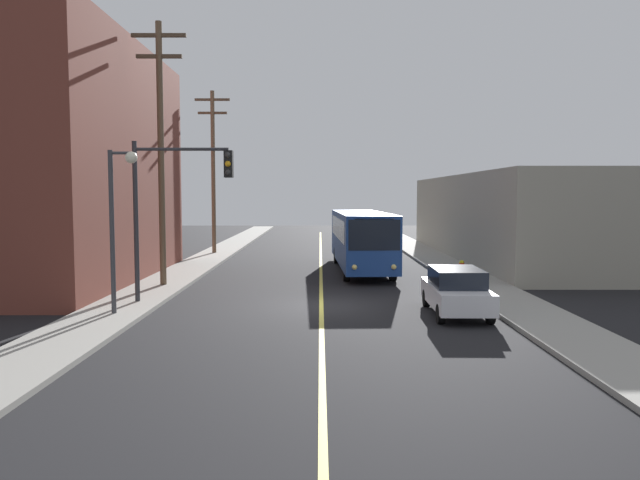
# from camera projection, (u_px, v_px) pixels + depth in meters

# --- Properties ---
(ground_plane) EXTENTS (120.00, 120.00, 0.00)m
(ground_plane) POSITION_uv_depth(u_px,v_px,m) (320.00, 306.00, 22.82)
(ground_plane) COLOR black
(sidewalk_left) EXTENTS (2.50, 90.00, 0.15)m
(sidewalk_left) POSITION_uv_depth(u_px,v_px,m) (186.00, 271.00, 32.78)
(sidewalk_left) COLOR gray
(sidewalk_left) RESTS_ON ground
(sidewalk_right) EXTENTS (2.50, 90.00, 0.15)m
(sidewalk_right) POSITION_uv_depth(u_px,v_px,m) (454.00, 271.00, 32.80)
(sidewalk_right) COLOR gray
(sidewalk_right) RESTS_ON ground
(lane_stripe_center) EXTENTS (0.16, 60.00, 0.01)m
(lane_stripe_center) POSITION_uv_depth(u_px,v_px,m) (320.00, 262.00, 37.78)
(lane_stripe_center) COLOR #D8CC4C
(lane_stripe_center) RESTS_ON ground
(building_left_brick) EXTENTS (10.00, 16.34, 11.31)m
(building_left_brick) POSITION_uv_depth(u_px,v_px,m) (35.00, 163.00, 28.71)
(building_left_brick) COLOR brown
(building_left_brick) RESTS_ON ground
(building_right_warehouse) EXTENTS (12.00, 27.24, 5.42)m
(building_right_warehouse) POSITION_uv_depth(u_px,v_px,m) (539.00, 217.00, 40.05)
(building_right_warehouse) COLOR gray
(building_right_warehouse) RESTS_ON ground
(city_bus) EXTENTS (2.95, 12.22, 3.20)m
(city_bus) POSITION_uv_depth(u_px,v_px,m) (360.00, 238.00, 33.36)
(city_bus) COLOR navy
(city_bus) RESTS_ON ground
(parked_car_white) EXTENTS (1.90, 4.44, 1.62)m
(parked_car_white) POSITION_uv_depth(u_px,v_px,m) (455.00, 291.00, 21.05)
(parked_car_white) COLOR silver
(parked_car_white) RESTS_ON ground
(utility_pole_near) EXTENTS (2.40, 0.28, 11.54)m
(utility_pole_near) POSITION_uv_depth(u_px,v_px,m) (160.00, 143.00, 26.77)
(utility_pole_near) COLOR brown
(utility_pole_near) RESTS_ON sidewalk_left
(utility_pole_mid) EXTENTS (2.40, 0.28, 11.12)m
(utility_pole_mid) POSITION_uv_depth(u_px,v_px,m) (212.00, 165.00, 41.86)
(utility_pole_mid) COLOR brown
(utility_pole_mid) RESTS_ON sidewalk_left
(traffic_signal_left_corner) EXTENTS (3.75, 0.48, 6.00)m
(traffic_signal_left_corner) POSITION_uv_depth(u_px,v_px,m) (175.00, 191.00, 22.63)
(traffic_signal_left_corner) COLOR #2D2D33
(traffic_signal_left_corner) RESTS_ON sidewalk_left
(street_lamp_left) EXTENTS (0.98, 0.40, 5.50)m
(street_lamp_left) POSITION_uv_depth(u_px,v_px,m) (117.00, 207.00, 20.35)
(street_lamp_left) COLOR #38383D
(street_lamp_left) RESTS_ON sidewalk_left
(fire_hydrant) EXTENTS (0.44, 0.26, 0.84)m
(fire_hydrant) POSITION_uv_depth(u_px,v_px,m) (461.00, 268.00, 29.56)
(fire_hydrant) COLOR red
(fire_hydrant) RESTS_ON sidewalk_right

